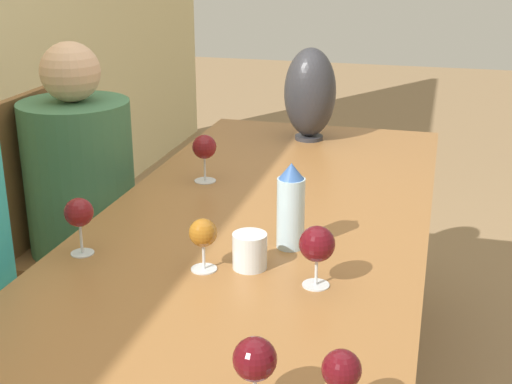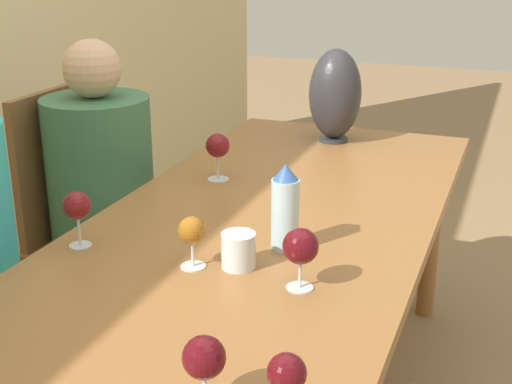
{
  "view_description": "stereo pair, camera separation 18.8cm",
  "coord_description": "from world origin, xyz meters",
  "px_view_note": "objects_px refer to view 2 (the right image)",
  "views": [
    {
      "loc": [
        -1.72,
        -0.46,
        1.48
      ],
      "look_at": [
        -0.0,
        0.0,
        0.83
      ],
      "focal_mm": 50.0,
      "sensor_mm": 36.0,
      "label": 1
    },
    {
      "loc": [
        -1.66,
        -0.63,
        1.48
      ],
      "look_at": [
        -0.0,
        0.0,
        0.83
      ],
      "focal_mm": 50.0,
      "sensor_mm": 36.0,
      "label": 2
    }
  ],
  "objects_px": {
    "water_bottle": "(285,208)",
    "chair_far": "(86,222)",
    "wine_glass_1": "(192,232)",
    "wine_glass_5": "(218,147)",
    "water_tumbler": "(239,250)",
    "wine_glass_0": "(77,207)",
    "vase": "(335,95)",
    "wine_glass_2": "(204,359)",
    "person_far": "(106,197)",
    "wine_glass_4": "(287,376)",
    "wine_glass_3": "(301,247)"
  },
  "relations": [
    {
      "from": "wine_glass_1",
      "to": "wine_glass_5",
      "type": "height_order",
      "value": "wine_glass_5"
    },
    {
      "from": "vase",
      "to": "wine_glass_4",
      "type": "distance_m",
      "value": 1.69
    },
    {
      "from": "water_tumbler",
      "to": "wine_glass_4",
      "type": "height_order",
      "value": "wine_glass_4"
    },
    {
      "from": "vase",
      "to": "person_far",
      "type": "bearing_deg",
      "value": 130.5
    },
    {
      "from": "water_tumbler",
      "to": "wine_glass_2",
      "type": "xyz_separation_m",
      "value": [
        -0.51,
        -0.15,
        0.05
      ]
    },
    {
      "from": "person_far",
      "to": "wine_glass_0",
      "type": "bearing_deg",
      "value": -152.35
    },
    {
      "from": "wine_glass_5",
      "to": "wine_glass_2",
      "type": "bearing_deg",
      "value": -157.24
    },
    {
      "from": "wine_glass_2",
      "to": "chair_far",
      "type": "xyz_separation_m",
      "value": [
        1.09,
        0.98,
        -0.32
      ]
    },
    {
      "from": "wine_glass_5",
      "to": "wine_glass_4",
      "type": "bearing_deg",
      "value": -151.11
    },
    {
      "from": "water_bottle",
      "to": "water_tumbler",
      "type": "distance_m",
      "value": 0.17
    },
    {
      "from": "wine_glass_3",
      "to": "wine_glass_4",
      "type": "distance_m",
      "value": 0.47
    },
    {
      "from": "person_far",
      "to": "chair_far",
      "type": "bearing_deg",
      "value": 90.0
    },
    {
      "from": "water_bottle",
      "to": "wine_glass_2",
      "type": "height_order",
      "value": "water_bottle"
    },
    {
      "from": "wine_glass_4",
      "to": "chair_far",
      "type": "relative_size",
      "value": 0.13
    },
    {
      "from": "water_tumbler",
      "to": "person_far",
      "type": "relative_size",
      "value": 0.07
    },
    {
      "from": "water_tumbler",
      "to": "chair_far",
      "type": "relative_size",
      "value": 0.09
    },
    {
      "from": "wine_glass_5",
      "to": "chair_far",
      "type": "distance_m",
      "value": 0.63
    },
    {
      "from": "vase",
      "to": "wine_glass_1",
      "type": "distance_m",
      "value": 1.19
    },
    {
      "from": "wine_glass_3",
      "to": "wine_glass_4",
      "type": "height_order",
      "value": "wine_glass_3"
    },
    {
      "from": "wine_glass_2",
      "to": "wine_glass_5",
      "type": "distance_m",
      "value": 1.17
    },
    {
      "from": "wine_glass_2",
      "to": "wine_glass_1",
      "type": "bearing_deg",
      "value": 27.9
    },
    {
      "from": "wine_glass_3",
      "to": "water_tumbler",
      "type": "bearing_deg",
      "value": 73.1
    },
    {
      "from": "wine_glass_2",
      "to": "wine_glass_4",
      "type": "bearing_deg",
      "value": -88.62
    },
    {
      "from": "water_bottle",
      "to": "chair_far",
      "type": "distance_m",
      "value": 1.06
    },
    {
      "from": "vase",
      "to": "wine_glass_2",
      "type": "height_order",
      "value": "vase"
    },
    {
      "from": "wine_glass_0",
      "to": "person_far",
      "type": "relative_size",
      "value": 0.13
    },
    {
      "from": "wine_glass_1",
      "to": "wine_glass_3",
      "type": "relative_size",
      "value": 0.89
    },
    {
      "from": "person_far",
      "to": "vase",
      "type": "bearing_deg",
      "value": -49.5
    },
    {
      "from": "wine_glass_4",
      "to": "person_far",
      "type": "bearing_deg",
      "value": 43.49
    },
    {
      "from": "wine_glass_2",
      "to": "wine_glass_5",
      "type": "height_order",
      "value": "wine_glass_5"
    },
    {
      "from": "chair_far",
      "to": "water_tumbler",
      "type": "bearing_deg",
      "value": -124.78
    },
    {
      "from": "wine_glass_0",
      "to": "person_far",
      "type": "height_order",
      "value": "person_far"
    },
    {
      "from": "wine_glass_0",
      "to": "water_bottle",
      "type": "bearing_deg",
      "value": -70.58
    },
    {
      "from": "wine_glass_1",
      "to": "wine_glass_0",
      "type": "bearing_deg",
      "value": 88.73
    },
    {
      "from": "water_bottle",
      "to": "water_tumbler",
      "type": "bearing_deg",
      "value": 154.53
    },
    {
      "from": "wine_glass_3",
      "to": "chair_far",
      "type": "height_order",
      "value": "chair_far"
    },
    {
      "from": "wine_glass_1",
      "to": "wine_glass_3",
      "type": "distance_m",
      "value": 0.27
    },
    {
      "from": "water_bottle",
      "to": "wine_glass_2",
      "type": "xyz_separation_m",
      "value": [
        -0.65,
        -0.08,
        -0.02
      ]
    },
    {
      "from": "wine_glass_1",
      "to": "person_far",
      "type": "distance_m",
      "value": 0.91
    },
    {
      "from": "wine_glass_3",
      "to": "vase",
      "type": "bearing_deg",
      "value": 11.6
    },
    {
      "from": "person_far",
      "to": "water_tumbler",
      "type": "bearing_deg",
      "value": -128.03
    },
    {
      "from": "wine_glass_0",
      "to": "person_far",
      "type": "bearing_deg",
      "value": 27.65
    },
    {
      "from": "water_tumbler",
      "to": "wine_glass_0",
      "type": "relative_size",
      "value": 0.59
    },
    {
      "from": "water_bottle",
      "to": "chair_far",
      "type": "xyz_separation_m",
      "value": [
        0.44,
        0.9,
        -0.34
      ]
    },
    {
      "from": "wine_glass_0",
      "to": "wine_glass_4",
      "type": "relative_size",
      "value": 1.13
    },
    {
      "from": "wine_glass_3",
      "to": "person_far",
      "type": "distance_m",
      "value": 1.13
    },
    {
      "from": "wine_glass_1",
      "to": "chair_far",
      "type": "height_order",
      "value": "chair_far"
    },
    {
      "from": "vase",
      "to": "chair_far",
      "type": "xyz_separation_m",
      "value": [
        -0.57,
        0.76,
        -0.41
      ]
    },
    {
      "from": "vase",
      "to": "wine_glass_4",
      "type": "xyz_separation_m",
      "value": [
        -1.65,
        -0.37,
        -0.09
      ]
    },
    {
      "from": "vase",
      "to": "chair_far",
      "type": "distance_m",
      "value": 1.03
    }
  ]
}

